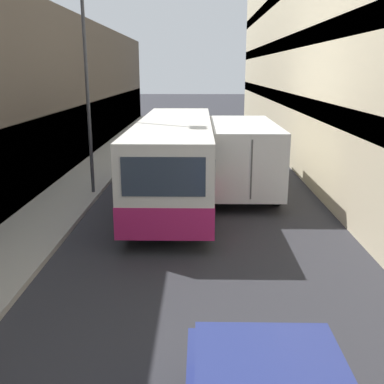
# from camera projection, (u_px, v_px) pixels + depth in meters

# --- Properties ---
(ground_plane) EXTENTS (150.00, 150.00, 0.00)m
(ground_plane) POSITION_uv_depth(u_px,v_px,m) (200.00, 209.00, 14.96)
(ground_plane) COLOR #2B2B30
(sidewalk_left) EXTENTS (2.13, 60.00, 0.14)m
(sidewalk_left) POSITION_uv_depth(u_px,v_px,m) (58.00, 207.00, 15.03)
(sidewalk_left) COLOR #9E998E
(sidewalk_left) RESTS_ON ground_plane
(bus) EXTENTS (2.49, 10.25, 2.82)m
(bus) POSITION_uv_depth(u_px,v_px,m) (175.00, 158.00, 15.70)
(bus) COLOR silver
(bus) RESTS_ON ground_plane
(box_truck) EXTENTS (2.33, 7.95, 2.62)m
(box_truck) POSITION_uv_depth(u_px,v_px,m) (241.00, 150.00, 17.56)
(box_truck) COLOR silver
(box_truck) RESTS_ON ground_plane
(street_lamp) EXTENTS (0.36, 0.80, 8.20)m
(street_lamp) POSITION_uv_depth(u_px,v_px,m) (84.00, 34.00, 15.13)
(street_lamp) COLOR #38383D
(street_lamp) RESTS_ON sidewalk_left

